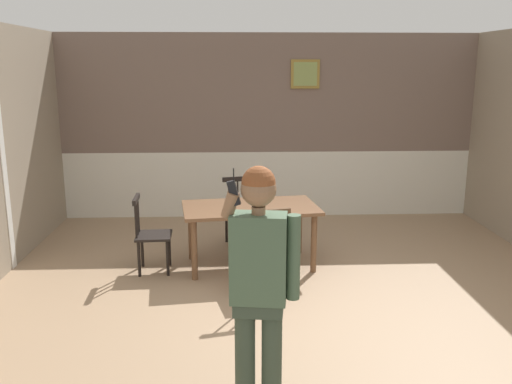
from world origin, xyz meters
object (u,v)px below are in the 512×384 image
(chair_by_doorway, at_px, (151,234))
(person_figure, at_px, (260,277))
(chair_near_window, at_px, (263,250))
(dining_table, at_px, (250,214))
(chair_at_table_head, at_px, (240,212))

(chair_by_doorway, relative_size, person_figure, 0.52)
(person_figure, bearing_deg, chair_near_window, -86.03)
(dining_table, bearing_deg, chair_at_table_head, 97.36)
(chair_near_window, xyz_separation_m, chair_at_table_head, (-0.21, 1.65, -0.03))
(dining_table, relative_size, chair_by_doorway, 1.86)
(person_figure, bearing_deg, chair_by_doorway, -59.95)
(chair_at_table_head, bearing_deg, person_figure, 78.43)
(dining_table, distance_m, chair_by_doorway, 1.20)
(chair_by_doorway, bearing_deg, chair_at_table_head, 129.64)
(chair_near_window, relative_size, chair_by_doorway, 1.06)
(dining_table, height_order, chair_at_table_head, chair_at_table_head)
(chair_by_doorway, bearing_deg, chair_near_window, 59.32)
(chair_at_table_head, distance_m, person_figure, 3.81)
(dining_table, relative_size, chair_at_table_head, 1.87)
(dining_table, distance_m, chair_near_window, 0.85)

